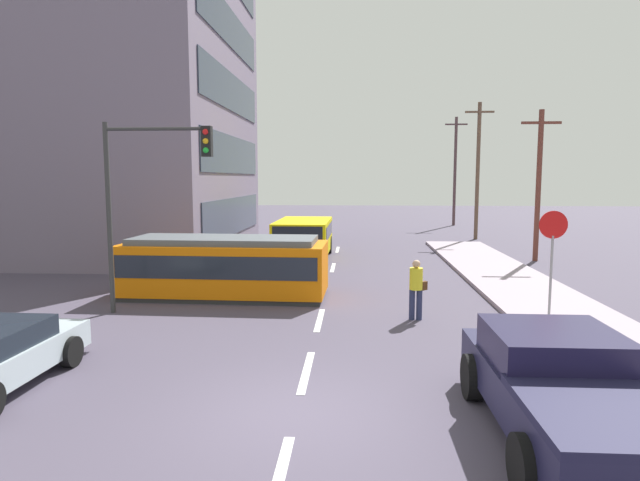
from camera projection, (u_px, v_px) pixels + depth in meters
name	position (u px, v px, depth m)	size (l,w,h in m)	color
ground_plane	(327.00, 290.00, 18.83)	(120.00, 120.00, 0.00)	#494253
sidewalk_curb_right	(573.00, 322.00, 14.41)	(3.20, 36.00, 0.14)	#9C8B99
lane_stripe_1	(306.00, 371.00, 10.90)	(0.16, 2.40, 0.01)	silver
lane_stripe_2	(320.00, 320.00, 14.86)	(0.16, 2.40, 0.01)	silver
lane_stripe_3	(333.00, 268.00, 23.61)	(0.16, 2.40, 0.01)	silver
lane_stripe_4	(338.00, 250.00, 29.56)	(0.16, 2.40, 0.01)	silver
corner_building	(87.00, 38.00, 28.13)	(15.26, 14.45, 22.40)	slate
streetcar_tram	(225.00, 266.00, 17.76)	(6.69, 2.70, 1.98)	orange
city_bus	(304.00, 236.00, 26.45)	(2.60, 5.31, 1.86)	#D4C10A
pedestrian_crossing	(416.00, 286.00, 14.81)	(0.51, 0.36, 1.67)	#262B4D
pickup_truck_parked	(563.00, 388.00, 7.97)	(2.29, 5.01, 1.55)	#1D1B3A
stop_sign	(553.00, 241.00, 14.66)	(0.76, 0.07, 2.88)	gray
traffic_light_mast	(148.00, 181.00, 15.21)	(3.11, 0.33, 5.46)	#333333
utility_pole_mid	(539.00, 183.00, 25.14)	(1.80, 0.24, 7.04)	brown
utility_pole_far	(478.00, 169.00, 34.18)	(1.80, 0.24, 8.64)	brown
utility_pole_distant	(455.00, 169.00, 44.47)	(1.80, 0.24, 8.89)	#4F393B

